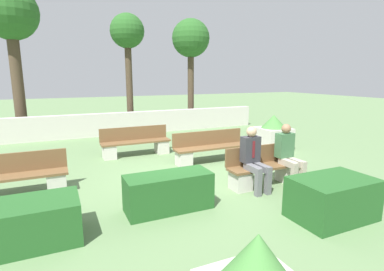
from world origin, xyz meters
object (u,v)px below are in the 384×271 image
person_seated_woman (288,151)px  bench_front (264,171)px  tree_leftmost (10,18)px  bench_back (136,144)px  tree_center_left (127,36)px  bench_left_side (17,181)px  tree_center_right (191,41)px  bench_right_side (211,150)px  person_seated_man (254,156)px  planter_corner_left (273,134)px

person_seated_woman → bench_front: bearing=165.5°
tree_leftmost → person_seated_woman: bearing=-54.9°
bench_back → tree_center_left: tree_center_left is taller
bench_left_side → tree_center_right: size_ratio=0.38×
tree_center_left → bench_right_side: bearing=-81.5°
tree_leftmost → tree_center_left: size_ratio=1.14×
tree_center_left → tree_leftmost: bearing=177.3°
tree_leftmost → bench_left_side: bearing=-86.5°
bench_right_side → bench_back: 2.31m
person_seated_woman → tree_center_left: tree_center_left is taller
tree_center_right → person_seated_man: bearing=-105.8°
bench_right_side → tree_center_left: tree_center_left is taller
bench_front → person_seated_man: bearing=-160.5°
bench_right_side → tree_center_right: 7.43m
person_seated_woman → person_seated_man: bearing=179.9°
planter_corner_left → tree_center_left: tree_center_left is taller
tree_leftmost → bench_back: bearing=-53.3°
planter_corner_left → bench_front: bearing=-132.7°
bench_left_side → tree_center_left: size_ratio=0.38×
bench_front → person_seated_woman: bearing=-14.5°
bench_front → bench_right_side: size_ratio=0.80×
bench_back → person_seated_man: person_seated_man is taller
person_seated_woman → tree_leftmost: size_ratio=0.24×
bench_front → planter_corner_left: bearing=47.3°
person_seated_man → person_seated_woman: (0.92, -0.00, -0.00)m
bench_back → tree_center_left: 5.67m
bench_front → tree_center_left: bearing=97.7°
bench_front → person_seated_man: 0.58m
bench_front → planter_corner_left: (2.35, 2.55, 0.20)m
tree_center_left → person_seated_woman: bearing=-78.8°
bench_back → person_seated_woman: person_seated_woman is taller
bench_back → person_seated_man: 4.08m
bench_left_side → bench_front: bearing=-8.5°
bench_left_side → person_seated_man: bearing=-11.5°
person_seated_woman → bench_left_side: bearing=163.0°
person_seated_man → tree_leftmost: 10.23m
bench_right_side → tree_center_right: size_ratio=0.43×
bench_front → person_seated_woman: (0.53, -0.14, 0.41)m
tree_center_right → planter_corner_left: bearing=-86.1°
person_seated_man → planter_corner_left: (2.74, 2.68, -0.21)m
tree_center_left → tree_center_right: (3.03, 0.30, -0.01)m
bench_right_side → bench_back: same height
tree_leftmost → planter_corner_left: bearing=-36.1°
bench_back → planter_corner_left: bearing=-16.9°
planter_corner_left → tree_leftmost: bearing=143.9°
bench_front → bench_right_side: bearing=95.4°
bench_front → tree_center_right: 9.18m
bench_right_side → person_seated_man: 2.25m
bench_left_side → tree_center_right: bearing=53.3°
bench_back → tree_leftmost: size_ratio=0.37×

